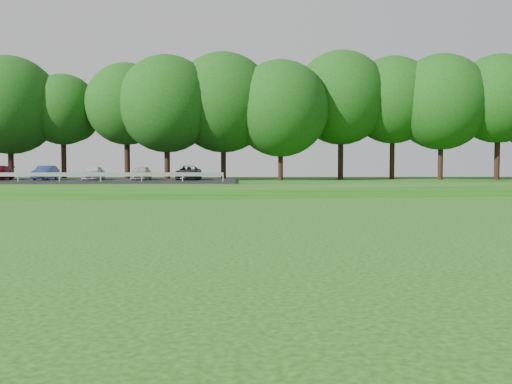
{
  "coord_description": "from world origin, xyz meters",
  "views": [
    {
      "loc": [
        -12.09,
        -15.51,
        2.27
      ],
      "look_at": [
        -11.4,
        3.04,
        1.3
      ],
      "focal_mm": 40.0,
      "sensor_mm": 36.0,
      "label": 1
    }
  ],
  "objects": [
    {
      "name": "treeline",
      "position": [
        0.0,
        38.0,
        8.1
      ],
      "size": [
        104.0,
        7.0,
        15.0
      ],
      "primitive_type": null,
      "color": "#0F440F",
      "rests_on": "berm"
    },
    {
      "name": "berm",
      "position": [
        0.0,
        34.0,
        0.3
      ],
      "size": [
        130.0,
        30.0,
        0.6
      ],
      "primitive_type": "cube",
      "color": "#143F0C",
      "rests_on": "ground"
    },
    {
      "name": "walking_path",
      "position": [
        0.0,
        20.0,
        0.02
      ],
      "size": [
        130.0,
        1.6,
        0.04
      ],
      "primitive_type": "cube",
      "color": "gray",
      "rests_on": "ground"
    },
    {
      "name": "parking_lot",
      "position": [
        -23.78,
        32.81,
        1.03
      ],
      "size": [
        24.0,
        9.0,
        1.38
      ],
      "color": "black",
      "rests_on": "berm"
    }
  ]
}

